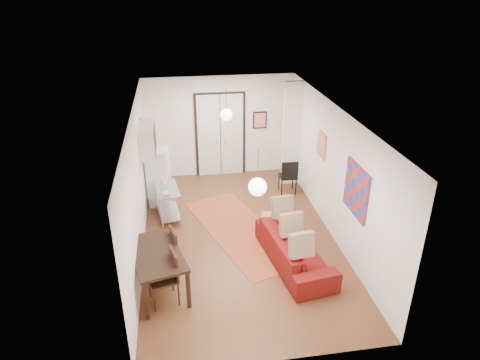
{
  "coord_description": "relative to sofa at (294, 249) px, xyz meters",
  "views": [
    {
      "loc": [
        -1.24,
        -8.07,
        5.35
      ],
      "look_at": [
        0.08,
        0.36,
        1.25
      ],
      "focal_mm": 32.0,
      "sensor_mm": 36.0,
      "label": 1
    }
  ],
  "objects": [
    {
      "name": "fridge",
      "position": [
        -2.72,
        2.99,
        0.41
      ],
      "size": [
        0.59,
        0.59,
        1.49
      ],
      "primitive_type": "cube",
      "rotation": [
        0.0,
        0.0,
        -0.14
      ],
      "color": "silver",
      "rests_on": "floor"
    },
    {
      "name": "wall_cabinet",
      "position": [
        -2.89,
        2.63,
        1.56
      ],
      "size": [
        0.35,
        1.0,
        0.7
      ],
      "primitive_type": "cube",
      "color": "silver",
      "rests_on": "wall_left"
    },
    {
      "name": "coffee_table",
      "position": [
        -0.01,
        1.28,
        -0.03
      ],
      "size": [
        0.88,
        0.61,
        0.36
      ],
      "rotation": [
        0.0,
        0.0,
        -0.21
      ],
      "color": "tan",
      "rests_on": "floor"
    },
    {
      "name": "pendant_back",
      "position": [
        -0.97,
        3.13,
        1.91
      ],
      "size": [
        0.3,
        0.3,
        0.8
      ],
      "color": "white",
      "rests_on": "ceiling"
    },
    {
      "name": "black_side_chair",
      "position": [
        0.67,
        3.21,
        0.23
      ],
      "size": [
        0.46,
        0.46,
        0.97
      ],
      "rotation": [
        0.0,
        0.0,
        3.1
      ],
      "color": "black",
      "rests_on": "floor"
    },
    {
      "name": "painting_abstract",
      "position": [
        1.11,
        1.93,
        1.46
      ],
      "size": [
        0.05,
        0.5,
        0.6
      ],
      "primitive_type": "cube",
      "color": "beige",
      "rests_on": "wall_right"
    },
    {
      "name": "ceiling",
      "position": [
        -0.97,
        1.13,
        2.56
      ],
      "size": [
        4.2,
        7.0,
        0.02
      ],
      "primitive_type": "cube",
      "color": "silver",
      "rests_on": "wall_back"
    },
    {
      "name": "pendant_front",
      "position": [
        -0.97,
        -0.87,
        1.91
      ],
      "size": [
        0.3,
        0.3,
        0.8
      ],
      "color": "white",
      "rests_on": "ceiling"
    },
    {
      "name": "stub_partition",
      "position": [
        0.88,
        3.68,
        1.11
      ],
      "size": [
        0.5,
        0.1,
        2.9
      ],
      "primitive_type": "cube",
      "color": "white",
      "rests_on": "floor"
    },
    {
      "name": "soap_bottle",
      "position": [
        -2.56,
        2.51,
        0.53
      ],
      "size": [
        0.09,
        0.09,
        0.16
      ],
      "primitive_type": "imported",
      "rotation": [
        0.0,
        0.0,
        0.31
      ],
      "color": "teal",
      "rests_on": "kitchen_counter"
    },
    {
      "name": "wall_back",
      "position": [
        -0.97,
        4.63,
        1.11
      ],
      "size": [
        4.2,
        0.02,
        2.9
      ],
      "primitive_type": "cube",
      "color": "white",
      "rests_on": "floor"
    },
    {
      "name": "bowl",
      "position": [
        -2.51,
        1.96,
        0.47
      ],
      "size": [
        0.23,
        0.23,
        0.05
      ],
      "primitive_type": "imported",
      "rotation": [
        0.0,
        0.0,
        0.31
      ],
      "color": "silver",
      "rests_on": "kitchen_counter"
    },
    {
      "name": "wall_front",
      "position": [
        -0.97,
        -2.37,
        1.11
      ],
      "size": [
        4.2,
        0.02,
        2.9
      ],
      "primitive_type": "cube",
      "color": "white",
      "rests_on": "floor"
    },
    {
      "name": "dining_chair_near",
      "position": [
        -2.62,
        0.07,
        0.26
      ],
      "size": [
        0.59,
        0.74,
        1.02
      ],
      "rotation": [
        0.0,
        0.0,
        -1.32
      ],
      "color": "#391B12",
      "rests_on": "floor"
    },
    {
      "name": "floor",
      "position": [
        -0.97,
        1.13,
        -0.34
      ],
      "size": [
        7.0,
        7.0,
        0.0
      ],
      "primitive_type": "plane",
      "color": "brown",
      "rests_on": "ground"
    },
    {
      "name": "potted_plant",
      "position": [
        0.09,
        1.28,
        0.2
      ],
      "size": [
        0.36,
        0.33,
        0.35
      ],
      "primitive_type": "imported",
      "rotation": [
        0.0,
        0.0,
        -0.21
      ],
      "color": "#2C5B29",
      "rests_on": "coffee_table"
    },
    {
      "name": "dining_chair_far",
      "position": [
        -2.62,
        -0.63,
        0.26
      ],
      "size": [
        0.59,
        0.74,
        1.02
      ],
      "rotation": [
        0.0,
        0.0,
        -1.32
      ],
      "color": "#391B12",
      "rests_on": "floor"
    },
    {
      "name": "wall_left",
      "position": [
        -3.07,
        1.13,
        1.11
      ],
      "size": [
        0.02,
        7.0,
        2.9
      ],
      "primitive_type": "cube",
      "color": "white",
      "rests_on": "floor"
    },
    {
      "name": "painting_popart",
      "position": [
        1.11,
        -0.12,
        1.31
      ],
      "size": [
        0.05,
        1.0,
        1.0
      ],
      "primitive_type": "cube",
      "color": "red",
      "rests_on": "wall_right"
    },
    {
      "name": "poster_back",
      "position": [
        0.18,
        4.6,
        1.26
      ],
      "size": [
        0.4,
        0.03,
        0.5
      ],
      "primitive_type": "cube",
      "color": "red",
      "rests_on": "wall_back"
    },
    {
      "name": "wall_right",
      "position": [
        1.13,
        1.13,
        1.11
      ],
      "size": [
        0.02,
        7.0,
        2.9
      ],
      "primitive_type": "cube",
      "color": "white",
      "rests_on": "floor"
    },
    {
      "name": "double_doors",
      "position": [
        -0.97,
        4.59,
        0.86
      ],
      "size": [
        1.44,
        0.06,
        2.5
      ],
      "primitive_type": "cube",
      "color": "white",
      "rests_on": "wall_back"
    },
    {
      "name": "kitchen_counter",
      "position": [
        -2.51,
        2.26,
        0.15
      ],
      "size": [
        0.65,
        1.09,
        0.79
      ],
      "rotation": [
        0.0,
        0.0,
        0.14
      ],
      "color": "silver",
      "rests_on": "floor"
    },
    {
      "name": "print_left",
      "position": [
        -3.04,
        3.13,
        1.61
      ],
      "size": [
        0.03,
        0.44,
        0.54
      ],
      "primitive_type": "cube",
      "color": "olive",
      "rests_on": "wall_left"
    },
    {
      "name": "kilim_rug",
      "position": [
        -0.9,
        1.39,
        -0.33
      ],
      "size": [
        2.46,
        3.87,
        0.01
      ],
      "primitive_type": "cube",
      "rotation": [
        0.0,
        0.0,
        0.33
      ],
      "color": "#C25730",
      "rests_on": "floor"
    },
    {
      "name": "sofa",
      "position": [
        0.0,
        0.0,
        0.0
      ],
      "size": [
        1.21,
        2.41,
        0.67
      ],
      "primitive_type": "imported",
      "rotation": [
        0.0,
        0.0,
        1.71
      ],
      "color": "maroon",
      "rests_on": "floor"
    },
    {
      "name": "dining_table",
      "position": [
        -2.72,
        -0.39,
        0.4
      ],
      "size": [
        1.19,
        1.66,
        0.83
      ],
      "rotation": [
        0.0,
        0.0,
        0.25
      ],
      "color": "black",
      "rests_on": "floor"
    }
  ]
}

